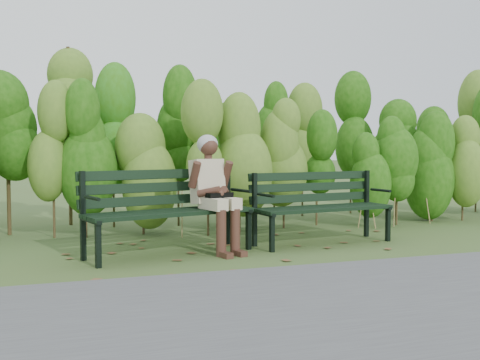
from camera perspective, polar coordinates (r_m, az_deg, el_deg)
name	(u,v)px	position (r m, az deg, el deg)	size (l,w,h in m)	color
ground	(250,250)	(6.15, 1.05, -7.17)	(80.00, 80.00, 0.00)	#465A27
footpath	(354,303)	(4.20, 11.48, -12.13)	(60.00, 2.50, 0.01)	#474749
hedge_band	(205,138)	(7.83, -3.56, 4.31)	(11.04, 1.67, 2.42)	#47381E
leaf_litter	(272,246)	(6.42, 3.26, -6.71)	(5.75, 1.93, 0.01)	brown
bench_left	(166,204)	(5.97, -7.54, -2.44)	(1.87, 1.02, 0.89)	black
bench_right	(319,201)	(6.66, 8.02, -2.13)	(1.73, 0.76, 0.83)	black
seated_woman	(214,185)	(6.02, -2.71, -0.54)	(0.52, 0.77, 1.26)	beige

